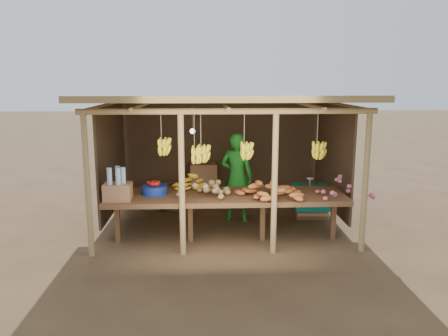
{
  "coord_description": "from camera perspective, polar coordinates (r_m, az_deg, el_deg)",
  "views": [
    {
      "loc": [
        -0.35,
        -7.88,
        2.66
      ],
      "look_at": [
        0.0,
        0.0,
        1.05
      ],
      "focal_mm": 35.0,
      "sensor_mm": 36.0,
      "label": 1
    }
  ],
  "objects": [
    {
      "name": "counter",
      "position": [
        7.2,
        0.34,
        -3.93
      ],
      "size": [
        3.9,
        1.05,
        0.8
      ],
      "color": "brown",
      "rests_on": "ground"
    },
    {
      "name": "vendor",
      "position": [
        8.24,
        1.67,
        -1.17
      ],
      "size": [
        0.71,
        0.58,
        1.7
      ],
      "primitive_type": "imported",
      "rotation": [
        0.0,
        0.0,
        2.83
      ],
      "color": "#18701B",
      "rests_on": "ground"
    },
    {
      "name": "onion_heap",
      "position": [
        7.24,
        15.65,
        -2.33
      ],
      "size": [
        0.92,
        0.67,
        0.36
      ],
      "primitive_type": null,
      "rotation": [
        0.0,
        0.0,
        -0.24
      ],
      "color": "#CB637D",
      "rests_on": "counter"
    },
    {
      "name": "bottle_box",
      "position": [
        7.0,
        -13.73,
        -2.48
      ],
      "size": [
        0.43,
        0.34,
        0.53
      ],
      "color": "#976644",
      "rests_on": "counter"
    },
    {
      "name": "stall_structure",
      "position": [
        7.84,
        0.24,
        6.03
      ],
      "size": [
        4.7,
        3.5,
        2.43
      ],
      "color": "#A58655",
      "rests_on": "ground"
    },
    {
      "name": "potato_heap",
      "position": [
        7.05,
        -3.1,
        -2.26
      ],
      "size": [
        1.01,
        0.67,
        0.36
      ],
      "primitive_type": null,
      "rotation": [
        0.0,
        0.0,
        0.11
      ],
      "color": "#9A7D4F",
      "rests_on": "counter"
    },
    {
      "name": "banana_pile",
      "position": [
        7.49,
        -4.38,
        -1.5
      ],
      "size": [
        0.66,
        0.41,
        0.35
      ],
      "primitive_type": null,
      "rotation": [
        0.0,
        0.0,
        -0.05
      ],
      "color": "yellow",
      "rests_on": "counter"
    },
    {
      "name": "tarp_crate",
      "position": [
        8.77,
        11.22,
        -4.11
      ],
      "size": [
        0.71,
        0.62,
        0.81
      ],
      "color": "brown",
      "rests_on": "ground"
    },
    {
      "name": "ground",
      "position": [
        8.33,
        0.0,
        -7.1
      ],
      "size": [
        60.0,
        60.0,
        0.0
      ],
      "primitive_type": "plane",
      "color": "brown",
      "rests_on": "ground"
    },
    {
      "name": "tomato_basin",
      "position": [
        7.27,
        -9.05,
        -2.7
      ],
      "size": [
        0.41,
        0.41,
        0.22
      ],
      "rotation": [
        0.0,
        0.0,
        0.33
      ],
      "color": "navy",
      "rests_on": "counter"
    },
    {
      "name": "carton_stack",
      "position": [
        9.37,
        -3.97,
        -2.51
      ],
      "size": [
        1.21,
        0.49,
        0.89
      ],
      "color": "#976644",
      "rests_on": "ground"
    },
    {
      "name": "sweet_potato_heap",
      "position": [
        6.98,
        6.13,
        -2.47
      ],
      "size": [
        1.02,
        0.64,
        0.36
      ],
      "primitive_type": null,
      "rotation": [
        0.0,
        0.0,
        -0.05
      ],
      "color": "#BA652F",
      "rests_on": "counter"
    },
    {
      "name": "burlap_sacks",
      "position": [
        9.06,
        -8.01,
        -3.72
      ],
      "size": [
        0.95,
        0.5,
        0.67
      ],
      "color": "#4B3722",
      "rests_on": "ground"
    }
  ]
}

